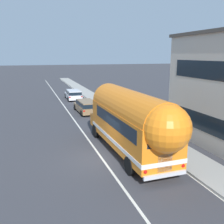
% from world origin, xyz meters
% --- Properties ---
extents(ground_plane, '(300.00, 300.00, 0.00)m').
position_xyz_m(ground_plane, '(0.00, 0.00, 0.00)').
color(ground_plane, '#38383D').
extents(lane_markings, '(3.97, 80.00, 0.01)m').
position_xyz_m(lane_markings, '(1.77, 12.00, 0.00)').
color(lane_markings, silver).
rests_on(lane_markings, ground).
extents(sidewalk_slab, '(2.31, 90.00, 0.15)m').
position_xyz_m(sidewalk_slab, '(5.00, 10.00, 0.07)').
color(sidewalk_slab, '#9E9B93').
rests_on(sidewalk_slab, ground).
extents(painted_bus, '(2.76, 11.25, 4.12)m').
position_xyz_m(painted_bus, '(1.94, -0.05, 2.30)').
color(painted_bus, orange).
rests_on(painted_bus, ground).
extents(car_lead, '(2.06, 4.80, 1.37)m').
position_xyz_m(car_lead, '(1.85, 12.77, 0.80)').
color(car_lead, olive).
rests_on(car_lead, ground).
extents(car_second, '(2.02, 4.50, 1.37)m').
position_xyz_m(car_second, '(1.94, 21.64, 0.80)').
color(car_second, white).
rests_on(car_second, ground).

